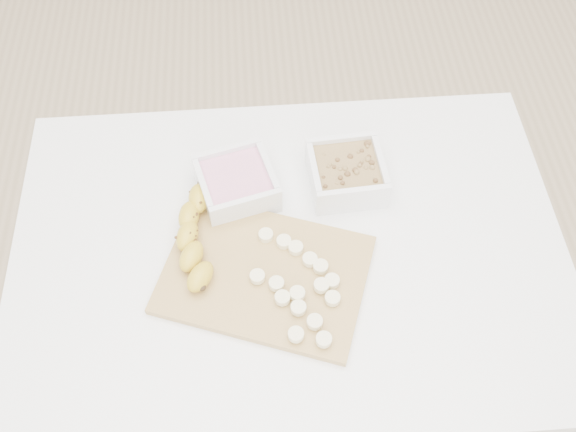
{
  "coord_description": "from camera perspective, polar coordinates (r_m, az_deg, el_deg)",
  "views": [
    {
      "loc": [
        -0.05,
        -0.59,
        1.74
      ],
      "look_at": [
        0.0,
        0.03,
        0.81
      ],
      "focal_mm": 40.0,
      "sensor_mm": 36.0,
      "label": 1
    }
  ],
  "objects": [
    {
      "name": "cutting_board",
      "position": [
        1.12,
        -2.07,
        -5.21
      ],
      "size": [
        0.41,
        0.35,
        0.01
      ],
      "primitive_type": "cube",
      "rotation": [
        0.0,
        0.0,
        -0.35
      ],
      "color": "tan",
      "rests_on": "table"
    },
    {
      "name": "banana",
      "position": [
        1.14,
        -8.25,
        -2.03
      ],
      "size": [
        0.09,
        0.22,
        0.04
      ],
      "primitive_type": null,
      "rotation": [
        0.0,
        0.0,
        -0.18
      ],
      "color": "gold",
      "rests_on": "cutting_board"
    },
    {
      "name": "ground",
      "position": [
        1.84,
        0.07,
        -14.87
      ],
      "size": [
        3.5,
        3.5,
        0.0
      ],
      "primitive_type": "plane",
      "color": "#C6AD89",
      "rests_on": "ground"
    },
    {
      "name": "table",
      "position": [
        1.24,
        0.1,
        -5.14
      ],
      "size": [
        1.0,
        0.7,
        0.75
      ],
      "color": "white",
      "rests_on": "ground"
    },
    {
      "name": "bowl_granola",
      "position": [
        1.21,
        5.22,
        3.86
      ],
      "size": [
        0.15,
        0.15,
        0.06
      ],
      "color": "white",
      "rests_on": "table"
    },
    {
      "name": "banana_slices",
      "position": [
        1.09,
        1.1,
        -6.14
      ],
      "size": [
        0.15,
        0.23,
        0.02
      ],
      "color": "#FBF0BB",
      "rests_on": "cutting_board"
    },
    {
      "name": "bowl_yogurt",
      "position": [
        1.2,
        -4.59,
        2.93
      ],
      "size": [
        0.17,
        0.17,
        0.06
      ],
      "color": "white",
      "rests_on": "table"
    }
  ]
}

